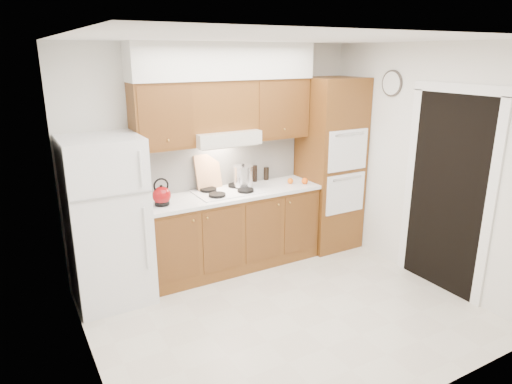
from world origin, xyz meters
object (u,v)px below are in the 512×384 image
(oven_cabinet, at_px, (330,165))
(kettle, at_px, (162,196))
(stock_pot, at_px, (243,176))
(fridge, at_px, (107,221))

(oven_cabinet, xyz_separation_m, kettle, (-2.27, -0.05, -0.05))
(stock_pot, bearing_deg, oven_cabinet, -4.06)
(oven_cabinet, height_order, stock_pot, oven_cabinet)
(kettle, height_order, stock_pot, stock_pot)
(fridge, relative_size, stock_pot, 7.40)
(fridge, xyz_separation_m, stock_pot, (1.62, 0.12, 0.23))
(kettle, bearing_deg, stock_pot, 22.95)
(kettle, bearing_deg, fridge, -166.59)
(oven_cabinet, height_order, kettle, oven_cabinet)
(oven_cabinet, xyz_separation_m, stock_pot, (-1.22, 0.09, -0.01))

